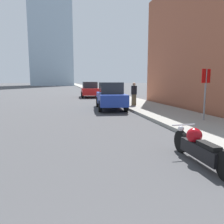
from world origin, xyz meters
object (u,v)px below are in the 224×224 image
object	(u,v)px
motorcycle	(199,147)
parked_car_blue	(111,96)
parked_car_red	(90,90)
pedestrian	(134,94)
stop_sign	(206,85)

from	to	relation	value
motorcycle	parked_car_blue	world-z (taller)	parked_car_blue
parked_car_blue	parked_car_red	world-z (taller)	parked_car_blue
pedestrian	stop_sign	bearing A→B (deg)	-78.91
parked_car_blue	parked_car_red	bearing A→B (deg)	96.04
parked_car_blue	pedestrian	bearing A→B (deg)	22.85
stop_sign	pedestrian	distance (m)	6.44
motorcycle	parked_car_blue	xyz separation A→B (m)	(0.02, 9.94, 0.50)
pedestrian	parked_car_blue	bearing A→B (deg)	-162.32
parked_car_blue	stop_sign	xyz separation A→B (m)	(3.04, -5.71, 0.79)
motorcycle	pedestrian	xyz separation A→B (m)	(1.82, 10.51, 0.58)
parked_car_red	motorcycle	bearing A→B (deg)	-87.27
parked_car_blue	parked_car_red	xyz separation A→B (m)	(-0.17, 10.98, -0.02)
motorcycle	parked_car_red	xyz separation A→B (m)	(-0.15, 20.92, 0.48)
parked_car_blue	stop_sign	bearing A→B (deg)	-56.82
parked_car_red	stop_sign	xyz separation A→B (m)	(3.20, -16.69, 0.81)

